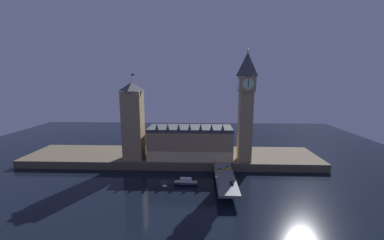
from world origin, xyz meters
name	(u,v)px	position (x,y,z in m)	size (l,w,h in m)	color
ground_plane	(165,182)	(0.00, 0.00, 0.00)	(400.00, 400.00, 0.00)	black
embankment	(172,157)	(0.00, 39.00, 2.80)	(220.00, 42.00, 5.59)	brown
parliament_hall	(190,142)	(14.48, 32.32, 16.83)	(60.34, 24.03, 26.97)	#9E845B
clock_tower	(246,104)	(52.89, 25.96, 45.93)	(11.02, 11.13, 76.19)	#9E845B
victoria_tower	(133,121)	(-26.24, 28.26, 33.13)	(13.80, 13.80, 60.85)	#9E845B
bridge	(225,179)	(36.55, -5.00, 4.66)	(11.21, 46.00, 6.27)	slate
car_northbound_lead	(220,170)	(34.08, 3.70, 6.88)	(2.08, 3.82, 1.32)	yellow
car_southbound_lead	(232,183)	(39.01, -14.80, 6.95)	(1.87, 3.88, 1.45)	black
car_southbound_trail	(227,168)	(39.01, 7.42, 6.98)	(1.84, 3.97, 1.52)	yellow
pedestrian_near_rail	(218,183)	(31.61, -15.72, 7.17)	(0.38, 0.38, 1.70)	black
pedestrian_mid_walk	(233,174)	(41.48, -2.79, 7.22)	(0.38, 0.38, 1.79)	black
street_lamp_near	(218,180)	(31.21, -19.72, 10.75)	(1.34, 0.60, 7.18)	#2D3333
street_lamp_far	(215,161)	(31.21, 9.72, 10.29)	(1.34, 0.60, 6.43)	#2D3333
boat_upstream	(186,182)	(13.35, -3.75, 1.65)	(15.32, 4.71, 4.53)	#1E2842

